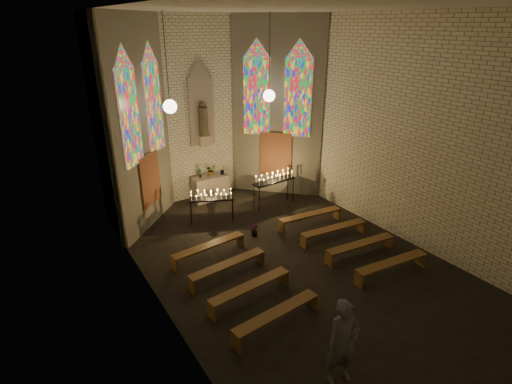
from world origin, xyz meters
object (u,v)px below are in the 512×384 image
at_px(votive_stand_left, 211,197).
at_px(altar, 210,188).
at_px(aisle_flower_pot, 254,230).
at_px(votive_stand_right, 274,179).
at_px(visitor, 343,343).

bearing_deg(votive_stand_left, altar, 89.92).
distance_m(aisle_flower_pot, votive_stand_left, 2.00).
relative_size(altar, votive_stand_left, 0.88).
bearing_deg(aisle_flower_pot, votive_stand_right, 40.69).
bearing_deg(votive_stand_left, visitor, -72.45).
xyz_separation_m(aisle_flower_pot, votive_stand_left, (-0.74, 1.68, 0.78)).
height_order(votive_stand_left, visitor, visitor).
height_order(aisle_flower_pot, visitor, visitor).
height_order(altar, visitor, visitor).
distance_m(votive_stand_right, visitor, 8.40).
relative_size(votive_stand_left, votive_stand_right, 0.88).
bearing_deg(visitor, votive_stand_right, 76.37).
relative_size(altar, aisle_flower_pot, 3.28).
xyz_separation_m(altar, votive_stand_right, (1.85, -1.85, 0.63)).
xyz_separation_m(aisle_flower_pot, votive_stand_right, (1.95, 1.68, 0.91)).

